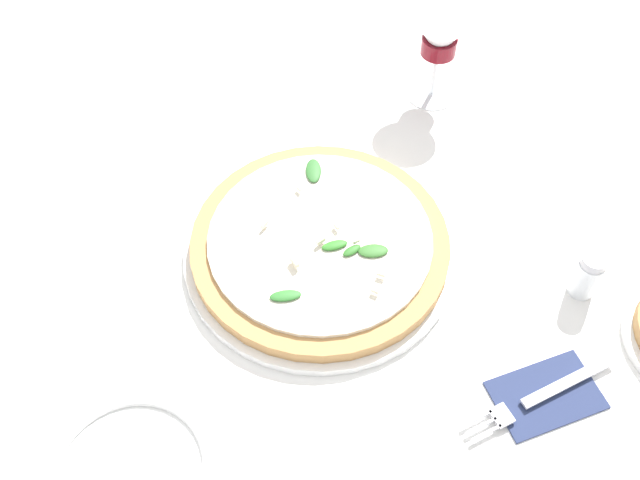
% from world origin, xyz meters
% --- Properties ---
extents(ground_plane, '(6.00, 6.00, 0.00)m').
position_xyz_m(ground_plane, '(0.00, 0.00, 0.00)').
color(ground_plane, white).
extents(pizza_arugula_main, '(0.34, 0.34, 0.05)m').
position_xyz_m(pizza_arugula_main, '(-0.03, 0.03, 0.02)').
color(pizza_arugula_main, white).
rests_on(pizza_arugula_main, ground_plane).
extents(wine_glass, '(0.09, 0.09, 0.15)m').
position_xyz_m(wine_glass, '(-0.31, -0.18, 0.10)').
color(wine_glass, white).
rests_on(wine_glass, ground_plane).
extents(napkin, '(0.12, 0.08, 0.01)m').
position_xyz_m(napkin, '(-0.18, 0.30, 0.00)').
color(napkin, navy).
rests_on(napkin, ground_plane).
extents(fork, '(0.20, 0.03, 0.00)m').
position_xyz_m(fork, '(-0.18, 0.30, 0.01)').
color(fork, silver).
rests_on(fork, ground_plane).
extents(side_plate_white, '(0.17, 0.17, 0.02)m').
position_xyz_m(side_plate_white, '(0.26, 0.21, 0.01)').
color(side_plate_white, white).
rests_on(side_plate_white, ground_plane).
extents(shaker_pepper, '(0.03, 0.03, 0.07)m').
position_xyz_m(shaker_pepper, '(-0.30, 0.20, 0.03)').
color(shaker_pepper, silver).
rests_on(shaker_pepper, ground_plane).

